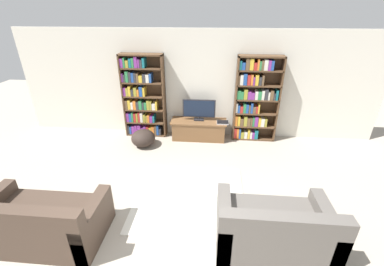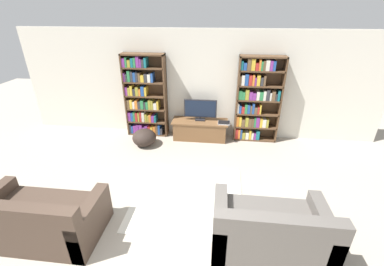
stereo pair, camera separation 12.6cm
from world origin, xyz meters
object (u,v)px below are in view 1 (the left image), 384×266
Objects in this scene: tv_stand at (199,129)px; television at (199,109)px; couch_left_sectional at (41,223)px; laptop at (223,122)px; beanbag_ottoman at (143,138)px; bookshelf_left at (142,98)px; bookshelf_right at (254,99)px; couch_right_sofa at (273,229)px.

television is at bearing 90.00° from tv_stand.
television is 0.47× the size of couch_left_sectional.
laptop reaches higher than beanbag_ottoman.
tv_stand is at bearing 21.96° from beanbag_ottoman.
laptop is 0.17× the size of couch_left_sectional.
bookshelf_right is (2.74, -0.00, 0.05)m from bookshelf_left.
tv_stand is (-1.31, -0.14, -0.79)m from bookshelf_right.
television reaches higher than laptop.
laptop is at bearing -7.96° from tv_stand.
couch_right_sofa is 3.67m from beanbag_ottoman.
bookshelf_right is 1.50× the size of tv_stand.
television is 0.52× the size of couch_right_sofa.
laptop reaches higher than tv_stand.
bookshelf_left reaches higher than couch_right_sofa.
beanbag_ottoman is at bearing -158.04° from tv_stand.
couch_right_sofa is at bearing 3.07° from couch_left_sectional.
beanbag_ottoman is at bearing -156.25° from television.
couch_right_sofa is (-0.07, -3.31, -0.75)m from bookshelf_right.
bookshelf_right is 1.54m from tv_stand.
television is at bearing -3.59° from bookshelf_left.
laptop is 0.51× the size of beanbag_ottoman.
television is at bearing 167.59° from laptop.
beanbag_ottoman is at bearing -165.81° from bookshelf_right.
couch_left_sectional is at bearing -176.93° from couch_right_sofa.
bookshelf_left is 1.45m from television.
couch_right_sofa is at bearing -68.71° from tv_stand.
bookshelf_right is 1.34× the size of couch_right_sofa.
television is at bearing 23.75° from beanbag_ottoman.
bookshelf_left is 7.08× the size of laptop.
bookshelf_left is at bearing 173.80° from laptop.
television reaches higher than couch_right_sofa.
laptop is 0.19× the size of couch_right_sofa.
television is 1.42× the size of beanbag_ottoman.
couch_left_sectional is 3.25m from couch_right_sofa.
bookshelf_right is 1.34m from television.
bookshelf_left reaches higher than television.
television is 3.49m from couch_right_sofa.
couch_right_sofa is at bearing -46.39° from beanbag_ottoman.
couch_right_sofa reaches higher than beanbag_ottoman.
bookshelf_left is 1.34× the size of couch_right_sofa.
laptop is (0.59, -0.08, 0.25)m from tv_stand.
bookshelf_right is 7.08× the size of laptop.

